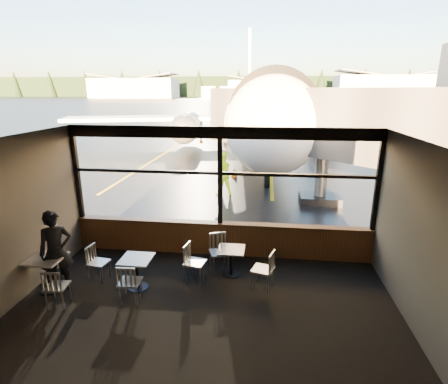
% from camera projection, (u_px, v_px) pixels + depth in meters
% --- Properties ---
extents(ground_plane, '(520.00, 520.00, 0.00)m').
position_uv_depth(ground_plane, '(264.00, 102.00, 124.01)').
color(ground_plane, black).
rests_on(ground_plane, ground).
extents(carpet_floor, '(8.00, 6.00, 0.01)m').
position_uv_depth(carpet_floor, '(201.00, 322.00, 6.84)').
color(carpet_floor, black).
rests_on(carpet_floor, ground).
extents(ceiling, '(8.00, 6.00, 0.04)m').
position_uv_depth(ceiling, '(197.00, 145.00, 5.85)').
color(ceiling, '#38332D').
rests_on(ceiling, ground).
extents(wall_right, '(0.04, 6.00, 3.50)m').
position_uv_depth(wall_right, '(432.00, 252.00, 5.89)').
color(wall_right, '#514A40').
rests_on(wall_right, ground).
extents(wall_back, '(8.00, 0.04, 3.50)m').
position_uv_depth(wall_back, '(143.00, 364.00, 3.49)').
color(wall_back, '#514A40').
rests_on(wall_back, ground).
extents(window_sill, '(8.00, 0.28, 0.90)m').
position_uv_depth(window_sill, '(220.00, 239.00, 9.57)').
color(window_sill, '#4E2F17').
rests_on(window_sill, ground).
extents(window_header, '(8.00, 0.18, 0.30)m').
position_uv_depth(window_header, '(220.00, 133.00, 8.75)').
color(window_header, black).
rests_on(window_header, ground).
extents(mullion_left, '(0.12, 0.12, 2.60)m').
position_uv_depth(mullion_left, '(77.00, 173.00, 9.53)').
color(mullion_left, black).
rests_on(mullion_left, ground).
extents(mullion_centre, '(0.12, 0.12, 2.60)m').
position_uv_depth(mullion_centre, '(220.00, 177.00, 9.08)').
color(mullion_centre, black).
rests_on(mullion_centre, ground).
extents(mullion_right, '(0.12, 0.12, 2.60)m').
position_uv_depth(mullion_right, '(378.00, 182.00, 8.63)').
color(mullion_right, black).
rests_on(mullion_right, ground).
extents(window_transom, '(8.00, 0.10, 0.08)m').
position_uv_depth(window_transom, '(220.00, 173.00, 9.05)').
color(window_transom, black).
rests_on(window_transom, ground).
extents(airliner, '(33.42, 38.96, 11.15)m').
position_uv_depth(airliner, '(256.00, 73.00, 26.46)').
color(airliner, white).
rests_on(airliner, ground_plane).
extents(jet_bridge, '(9.46, 11.56, 5.04)m').
position_uv_depth(jet_bridge, '(328.00, 139.00, 13.82)').
color(jet_bridge, '#2A2A2D').
rests_on(jet_bridge, ground_plane).
extents(cafe_table_near, '(0.64, 0.64, 0.70)m').
position_uv_depth(cafe_table_near, '(231.00, 262.00, 8.50)').
color(cafe_table_near, gray).
rests_on(cafe_table_near, carpet_floor).
extents(cafe_table_mid, '(0.69, 0.69, 0.75)m').
position_uv_depth(cafe_table_mid, '(137.00, 273.00, 7.92)').
color(cafe_table_mid, gray).
rests_on(cafe_table_mid, carpet_floor).
extents(cafe_table_left, '(0.74, 0.74, 0.82)m').
position_uv_depth(cafe_table_left, '(48.00, 274.00, 7.82)').
color(cafe_table_left, '#ABA49D').
rests_on(cafe_table_left, carpet_floor).
extents(chair_near_e, '(0.64, 0.64, 0.94)m').
position_uv_depth(chair_near_e, '(263.00, 270.00, 7.89)').
color(chair_near_e, '#B2ACA1').
rests_on(chair_near_e, carpet_floor).
extents(chair_near_w, '(0.60, 0.60, 0.94)m').
position_uv_depth(chair_near_w, '(195.00, 263.00, 8.21)').
color(chair_near_w, '#B7B1A5').
rests_on(chair_near_w, carpet_floor).
extents(chair_near_n, '(0.67, 0.67, 0.95)m').
position_uv_depth(chair_near_n, '(219.00, 253.00, 8.69)').
color(chair_near_n, '#B0AB9E').
rests_on(chair_near_n, carpet_floor).
extents(chair_mid_s, '(0.53, 0.53, 0.93)m').
position_uv_depth(chair_mid_s, '(130.00, 282.00, 7.39)').
color(chair_mid_s, '#AFAA9E').
rests_on(chair_mid_s, carpet_floor).
extents(chair_mid_w, '(0.54, 0.54, 0.88)m').
position_uv_depth(chair_mid_w, '(99.00, 263.00, 8.27)').
color(chair_mid_w, '#A8A498').
rests_on(chair_mid_w, carpet_floor).
extents(chair_left_s, '(0.53, 0.53, 0.89)m').
position_uv_depth(chair_left_s, '(57.00, 287.00, 7.27)').
color(chair_left_s, '#B9B5A7').
rests_on(chair_left_s, carpet_floor).
extents(passenger, '(0.82, 0.77, 1.88)m').
position_uv_depth(passenger, '(56.00, 251.00, 7.73)').
color(passenger, black).
rests_on(passenger, carpet_floor).
extents(ground_crew, '(1.14, 1.04, 1.89)m').
position_uv_depth(ground_crew, '(222.00, 173.00, 14.91)').
color(ground_crew, '#BFF219').
rests_on(ground_crew, ground_plane).
extents(cone_nose, '(0.35, 0.35, 0.49)m').
position_uv_depth(cone_nose, '(234.00, 172.00, 18.18)').
color(cone_nose, '#FF6908').
rests_on(cone_nose, ground_plane).
extents(cone_wing, '(0.33, 0.33, 0.45)m').
position_uv_depth(cone_wing, '(201.00, 140.00, 30.11)').
color(cone_wing, orange).
rests_on(cone_wing, ground_plane).
extents(hangar_left, '(45.00, 18.00, 11.00)m').
position_uv_depth(hangar_left, '(134.00, 87.00, 187.58)').
color(hangar_left, silver).
rests_on(hangar_left, ground_plane).
extents(hangar_mid, '(38.00, 15.00, 10.00)m').
position_uv_depth(hangar_mid, '(265.00, 88.00, 184.51)').
color(hangar_mid, silver).
rests_on(hangar_mid, ground_plane).
extents(hangar_right, '(50.00, 20.00, 12.00)m').
position_uv_depth(hangar_right, '(388.00, 86.00, 170.73)').
color(hangar_right, silver).
rests_on(hangar_right, ground_plane).
extents(fuel_tank_a, '(8.00, 8.00, 6.00)m').
position_uv_depth(fuel_tank_a, '(208.00, 92.00, 185.64)').
color(fuel_tank_a, silver).
rests_on(fuel_tank_a, ground_plane).
extents(fuel_tank_b, '(8.00, 8.00, 6.00)m').
position_uv_depth(fuel_tank_b, '(227.00, 92.00, 184.50)').
color(fuel_tank_b, silver).
rests_on(fuel_tank_b, ground_plane).
extents(fuel_tank_c, '(8.00, 8.00, 6.00)m').
position_uv_depth(fuel_tank_c, '(246.00, 92.00, 183.36)').
color(fuel_tank_c, silver).
rests_on(fuel_tank_c, ground_plane).
extents(treeline, '(360.00, 3.00, 12.00)m').
position_uv_depth(treeline, '(266.00, 87.00, 208.05)').
color(treeline, black).
rests_on(treeline, ground_plane).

